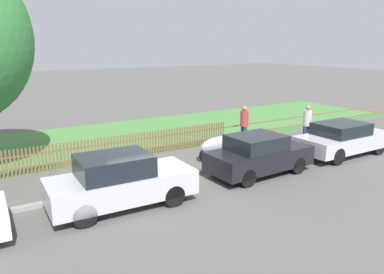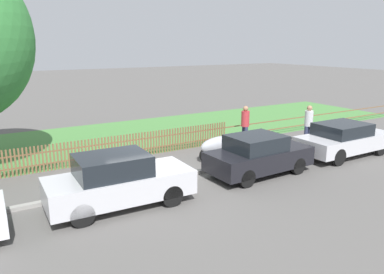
# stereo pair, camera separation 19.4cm
# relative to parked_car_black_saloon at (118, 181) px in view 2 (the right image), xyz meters

# --- Properties ---
(ground_plane) EXTENTS (120.00, 120.00, 0.00)m
(ground_plane) POSITION_rel_parked_car_black_saloon_xyz_m (1.61, 1.12, -0.78)
(ground_plane) COLOR #565451
(kerb_stone) EXTENTS (37.00, 0.20, 0.12)m
(kerb_stone) POSITION_rel_parked_car_black_saloon_xyz_m (1.61, 1.22, -0.72)
(kerb_stone) COLOR gray
(kerb_stone) RESTS_ON ground
(grass_strip) EXTENTS (37.00, 7.26, 0.01)m
(grass_strip) POSITION_rel_parked_car_black_saloon_xyz_m (1.61, 7.91, -0.77)
(grass_strip) COLOR #477F3D
(grass_strip) RESTS_ON ground
(park_fence) EXTENTS (37.00, 0.05, 1.01)m
(park_fence) POSITION_rel_parked_car_black_saloon_xyz_m (1.61, 4.29, -0.27)
(park_fence) COLOR brown
(park_fence) RESTS_ON ground
(parked_car_black_saloon) EXTENTS (4.16, 1.76, 1.56)m
(parked_car_black_saloon) POSITION_rel_parked_car_black_saloon_xyz_m (0.00, 0.00, 0.00)
(parked_car_black_saloon) COLOR #BCBCC1
(parked_car_black_saloon) RESTS_ON ground
(parked_car_navy_estate) EXTENTS (3.91, 1.77, 1.46)m
(parked_car_navy_estate) POSITION_rel_parked_car_black_saloon_xyz_m (5.20, 0.05, -0.05)
(parked_car_navy_estate) COLOR black
(parked_car_navy_estate) RESTS_ON ground
(parked_car_red_compact) EXTENTS (4.30, 1.76, 1.40)m
(parked_car_red_compact) POSITION_rel_parked_car_black_saloon_xyz_m (9.80, 0.03, -0.06)
(parked_car_red_compact) COLOR #BCBCC1
(parked_car_red_compact) RESTS_ON ground
(covered_motorcycle) EXTENTS (1.97, 0.74, 0.96)m
(covered_motorcycle) POSITION_rel_parked_car_black_saloon_xyz_m (5.17, 2.23, -0.19)
(covered_motorcycle) COLOR black
(covered_motorcycle) RESTS_ON ground
(pedestrian_near_fence) EXTENTS (0.45, 0.45, 1.83)m
(pedestrian_near_fence) POSITION_rel_parked_car_black_saloon_xyz_m (7.34, 3.48, 0.25)
(pedestrian_near_fence) COLOR #2D3351
(pedestrian_near_fence) RESTS_ON ground
(pedestrian_by_lamp) EXTENTS (0.43, 0.40, 1.84)m
(pedestrian_by_lamp) POSITION_rel_parked_car_black_saloon_xyz_m (9.84, 2.01, 0.26)
(pedestrian_by_lamp) COLOR #2D3351
(pedestrian_by_lamp) RESTS_ON ground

